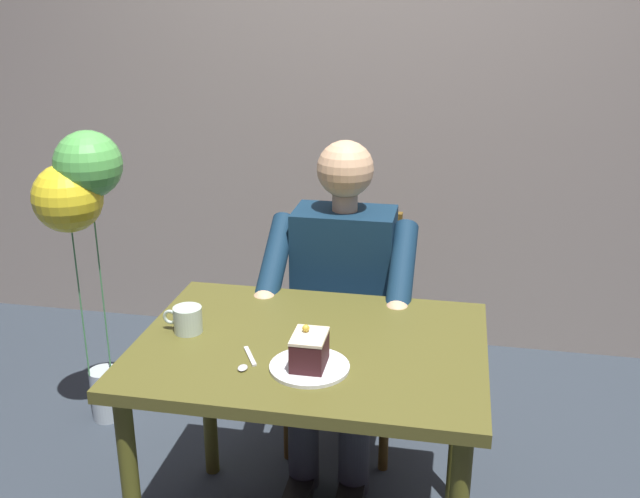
{
  "coord_description": "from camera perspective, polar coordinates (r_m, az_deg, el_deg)",
  "views": [
    {
      "loc": [
        -0.38,
        1.81,
        1.68
      ],
      "look_at": [
        -0.01,
        -0.1,
        0.98
      ],
      "focal_mm": 40.46,
      "sensor_mm": 36.0,
      "label": 1
    }
  ],
  "objects": [
    {
      "name": "cake_slice",
      "position": [
        1.92,
        -0.84,
        -7.99
      ],
      "size": [
        0.09,
        0.12,
        0.11
      ],
      "color": "#38171B",
      "rests_on": "dessert_plate"
    },
    {
      "name": "balloon_display",
      "position": [
        2.82,
        -18.43,
        3.49
      ],
      "size": [
        0.32,
        0.3,
        1.2
      ],
      "color": "#B2C1C6",
      "rests_on": "ground"
    },
    {
      "name": "dessert_spoon",
      "position": [
        1.98,
        -5.86,
        -8.91
      ],
      "size": [
        0.06,
        0.14,
        0.01
      ],
      "color": "silver",
      "rests_on": "dining_table"
    },
    {
      "name": "seated_person",
      "position": [
        2.59,
        1.61,
        -4.35
      ],
      "size": [
        0.53,
        0.58,
        1.2
      ],
      "color": "#112B42",
      "rests_on": "ground"
    },
    {
      "name": "cafe_rear_panel",
      "position": [
        3.43,
        4.83,
        16.72
      ],
      "size": [
        6.4,
        0.12,
        3.0
      ],
      "primitive_type": "cube",
      "color": "gray",
      "rests_on": "ground"
    },
    {
      "name": "coffee_cup",
      "position": [
        2.16,
        -10.42,
        -5.42
      ],
      "size": [
        0.12,
        0.08,
        0.08
      ],
      "color": "silver",
      "rests_on": "dining_table"
    },
    {
      "name": "chair",
      "position": [
        2.81,
        2.18,
        -5.46
      ],
      "size": [
        0.42,
        0.42,
        0.88
      ],
      "color": "brown",
      "rests_on": "ground"
    },
    {
      "name": "dessert_plate",
      "position": [
        1.94,
        -0.83,
        -9.31
      ],
      "size": [
        0.22,
        0.22,
        0.01
      ],
      "primitive_type": "cylinder",
      "color": "white",
      "rests_on": "dining_table"
    },
    {
      "name": "dining_table",
      "position": [
        2.12,
        -0.75,
        -9.64
      ],
      "size": [
        1.0,
        0.74,
        0.73
      ],
      "color": "brown",
      "rests_on": "ground"
    }
  ]
}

